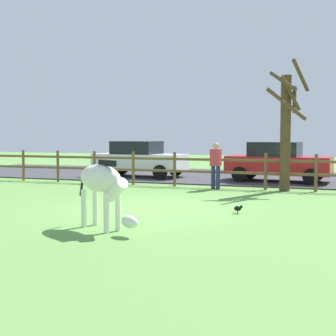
{
  "coord_description": "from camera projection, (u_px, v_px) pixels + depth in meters",
  "views": [
    {
      "loc": [
        4.31,
        -11.14,
        1.92
      ],
      "look_at": [
        0.12,
        0.82,
        0.99
      ],
      "focal_mm": 49.67,
      "sensor_mm": 36.0,
      "label": 1
    }
  ],
  "objects": [
    {
      "name": "zebra",
      "position": [
        103.0,
        184.0,
        9.28
      ],
      "size": [
        1.77,
        1.14,
        1.41
      ],
      "color": "white",
      "rests_on": "ground_plane"
    },
    {
      "name": "crow_on_grass",
      "position": [
        238.0,
        208.0,
        11.25
      ],
      "size": [
        0.21,
        0.1,
        0.2
      ],
      "color": "black",
      "rests_on": "ground_plane"
    },
    {
      "name": "parking_asphalt",
      "position": [
        228.0,
        176.0,
        20.8
      ],
      "size": [
        28.0,
        7.4,
        0.05
      ],
      "primitive_type": "cube",
      "color": "#38383D",
      "rests_on": "ground_plane"
    },
    {
      "name": "paddock_fence",
      "position": [
        196.0,
        168.0,
        16.79
      ],
      "size": [
        21.6,
        0.11,
        1.26
      ],
      "color": "brown",
      "rests_on": "ground_plane"
    },
    {
      "name": "bare_tree",
      "position": [
        286.0,
        127.0,
        15.5
      ],
      "size": [
        1.33,
        1.08,
        4.31
      ],
      "color": "#513A23",
      "rests_on": "ground_plane"
    },
    {
      "name": "visitor_near_fence",
      "position": [
        216.0,
        163.0,
        16.07
      ],
      "size": [
        0.39,
        0.27,
        1.64
      ],
      "color": "#232847",
      "rests_on": "ground_plane"
    },
    {
      "name": "parked_car_white",
      "position": [
        139.0,
        159.0,
        20.43
      ],
      "size": [
        4.11,
        2.1,
        1.56
      ],
      "color": "white",
      "rests_on": "parking_asphalt"
    },
    {
      "name": "parked_car_red",
      "position": [
        278.0,
        161.0,
        18.36
      ],
      "size": [
        4.14,
        2.17,
        1.56
      ],
      "color": "red",
      "rests_on": "parking_asphalt"
    },
    {
      "name": "ground_plane",
      "position": [
        153.0,
        208.0,
        12.05
      ],
      "size": [
        60.0,
        60.0,
        0.0
      ],
      "primitive_type": "plane",
      "color": "#5B8C42"
    }
  ]
}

